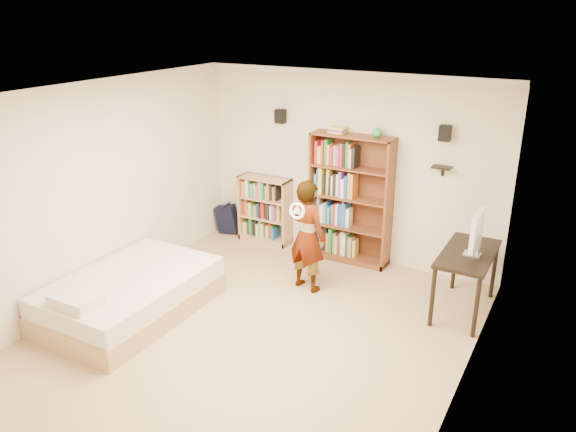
% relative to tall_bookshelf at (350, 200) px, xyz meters
% --- Properties ---
extents(ground, '(4.50, 5.00, 0.01)m').
position_rel_tall_bookshelf_xyz_m(ground, '(-0.13, -2.33, -0.93)').
color(ground, tan).
rests_on(ground, ground).
extents(room_shell, '(4.52, 5.02, 2.71)m').
position_rel_tall_bookshelf_xyz_m(room_shell, '(-0.13, -2.33, 0.83)').
color(room_shell, silver).
rests_on(room_shell, ground).
extents(crown_molding, '(4.50, 5.00, 0.06)m').
position_rel_tall_bookshelf_xyz_m(crown_molding, '(-0.13, -2.33, 1.74)').
color(crown_molding, white).
rests_on(crown_molding, room_shell).
extents(speaker_left, '(0.14, 0.12, 0.20)m').
position_rel_tall_bookshelf_xyz_m(speaker_left, '(-1.18, 0.07, 1.07)').
color(speaker_left, black).
rests_on(speaker_left, room_shell).
extents(speaker_right, '(0.14, 0.12, 0.20)m').
position_rel_tall_bookshelf_xyz_m(speaker_right, '(1.22, 0.07, 1.07)').
color(speaker_right, black).
rests_on(speaker_right, room_shell).
extents(wall_shelf, '(0.25, 0.16, 0.02)m').
position_rel_tall_bookshelf_xyz_m(wall_shelf, '(1.22, 0.08, 0.62)').
color(wall_shelf, black).
rests_on(wall_shelf, room_shell).
extents(tall_bookshelf, '(1.17, 0.34, 1.86)m').
position_rel_tall_bookshelf_xyz_m(tall_bookshelf, '(0.00, 0.00, 0.00)').
color(tall_bookshelf, brown).
rests_on(tall_bookshelf, ground).
extents(low_bookshelf, '(0.83, 0.31, 1.04)m').
position_rel_tall_bookshelf_xyz_m(low_bookshelf, '(-1.43, 0.02, -0.41)').
color(low_bookshelf, tan).
rests_on(low_bookshelf, ground).
extents(computer_desk, '(0.57, 1.15, 0.78)m').
position_rel_tall_bookshelf_xyz_m(computer_desk, '(1.81, -0.70, -0.54)').
color(computer_desk, black).
rests_on(computer_desk, ground).
extents(imac, '(0.18, 0.54, 0.53)m').
position_rel_tall_bookshelf_xyz_m(imac, '(1.86, -0.76, 0.12)').
color(imac, white).
rests_on(imac, computer_desk).
extents(daybed, '(1.34, 2.07, 0.61)m').
position_rel_tall_bookshelf_xyz_m(daybed, '(-1.69, -2.69, -0.63)').
color(daybed, silver).
rests_on(daybed, ground).
extents(person, '(0.60, 0.45, 1.49)m').
position_rel_tall_bookshelf_xyz_m(person, '(-0.13, -1.09, -0.19)').
color(person, black).
rests_on(person, ground).
extents(wii_wheel, '(0.22, 0.08, 0.22)m').
position_rel_tall_bookshelf_xyz_m(wii_wheel, '(-0.13, -1.37, 0.24)').
color(wii_wheel, white).
rests_on(wii_wheel, person).
extents(navy_bag, '(0.39, 0.28, 0.48)m').
position_rel_tall_bookshelf_xyz_m(navy_bag, '(-2.15, 0.01, -0.69)').
color(navy_bag, black).
rests_on(navy_bag, ground).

